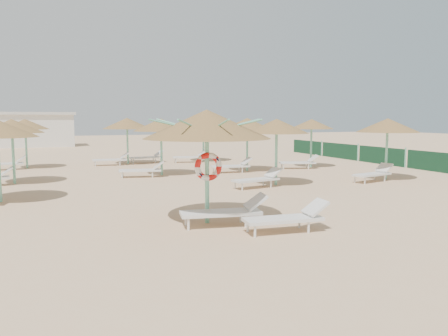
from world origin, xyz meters
name	(u,v)px	position (x,y,z in m)	size (l,w,h in m)	color
ground	(221,222)	(0.00, 0.00, 0.00)	(120.00, 120.00, 0.00)	tan
main_palapa	(207,125)	(-0.36, 0.07, 2.54)	(3.26, 3.26, 2.92)	#76CCA9
lounger_main_a	(226,211)	(-0.01, -0.41, 0.38)	(2.25, 1.01, 0.79)	silver
lounger_main_b	(288,217)	(1.14, -1.50, 0.35)	(2.08, 0.80, 0.74)	silver
palapa_field	(183,126)	(1.95, 10.23, 2.32)	(18.78, 13.51, 2.71)	#76CCA9
service_hut	(29,129)	(-6.00, 35.00, 1.64)	(8.40, 4.40, 3.25)	silver
windbreak_fence	(381,156)	(14.00, 9.96, 0.50)	(0.08, 19.84, 1.10)	#17452A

